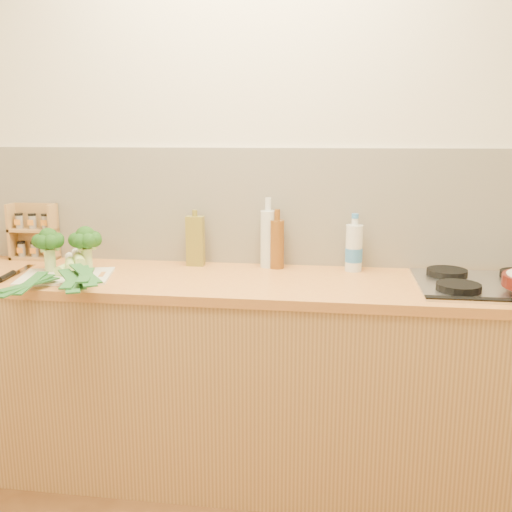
# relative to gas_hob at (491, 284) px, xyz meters

# --- Properties ---
(room_shell) EXTENTS (3.50, 3.50, 3.50)m
(room_shell) POSITION_rel_gas_hob_xyz_m (-1.02, 0.29, 0.26)
(room_shell) COLOR beige
(room_shell) RESTS_ON ground
(counter) EXTENTS (3.20, 0.62, 0.90)m
(counter) POSITION_rel_gas_hob_xyz_m (-1.02, 0.00, -0.46)
(counter) COLOR tan
(counter) RESTS_ON ground
(gas_hob) EXTENTS (0.58, 0.50, 0.04)m
(gas_hob) POSITION_rel_gas_hob_xyz_m (0.00, 0.00, 0.00)
(gas_hob) COLOR silver
(gas_hob) RESTS_ON counter
(chopping_board) EXTENTS (0.42, 0.35, 0.01)m
(chopping_board) POSITION_rel_gas_hob_xyz_m (-1.76, -0.10, -0.01)
(chopping_board) COLOR beige
(chopping_board) RESTS_ON counter
(broccoli_left) EXTENTS (0.14, 0.14, 0.19)m
(broccoli_left) POSITION_rel_gas_hob_xyz_m (-1.86, -0.03, 0.13)
(broccoli_left) COLOR #A6C271
(broccoli_left) RESTS_ON chopping_board
(broccoli_right) EXTENTS (0.14, 0.15, 0.20)m
(broccoli_right) POSITION_rel_gas_hob_xyz_m (-1.71, 0.01, 0.13)
(broccoli_right) COLOR #A6C271
(broccoli_right) RESTS_ON chopping_board
(leek_front) EXTENTS (0.12, 0.64, 0.04)m
(leek_front) POSITION_rel_gas_hob_xyz_m (-1.78, -0.14, 0.02)
(leek_front) COLOR white
(leek_front) RESTS_ON chopping_board
(leek_mid) EXTENTS (0.34, 0.61, 0.04)m
(leek_mid) POSITION_rel_gas_hob_xyz_m (-1.72, -0.14, 0.04)
(leek_mid) COLOR white
(leek_mid) RESTS_ON chopping_board
(leek_back) EXTENTS (0.36, 0.58, 0.04)m
(leek_back) POSITION_rel_gas_hob_xyz_m (-1.68, -0.12, 0.06)
(leek_back) COLOR white
(leek_back) RESTS_ON chopping_board
(chefs_knife) EXTENTS (0.07, 0.33, 0.02)m
(chefs_knife) POSITION_rel_gas_hob_xyz_m (-2.01, -0.11, -0.01)
(chefs_knife) COLOR silver
(chefs_knife) RESTS_ON counter
(spice_rack) EXTENTS (0.23, 0.09, 0.27)m
(spice_rack) POSITION_rel_gas_hob_xyz_m (-2.08, 0.25, 0.10)
(spice_rack) COLOR tan
(spice_rack) RESTS_ON counter
(oil_tin) EXTENTS (0.08, 0.05, 0.26)m
(oil_tin) POSITION_rel_gas_hob_xyz_m (-1.27, 0.21, 0.10)
(oil_tin) COLOR olive
(oil_tin) RESTS_ON counter
(glass_bottle) EXTENTS (0.07, 0.07, 0.32)m
(glass_bottle) POSITION_rel_gas_hob_xyz_m (-0.93, 0.23, 0.12)
(glass_bottle) COLOR silver
(glass_bottle) RESTS_ON counter
(amber_bottle) EXTENTS (0.06, 0.06, 0.27)m
(amber_bottle) POSITION_rel_gas_hob_xyz_m (-0.89, 0.21, 0.10)
(amber_bottle) COLOR brown
(amber_bottle) RESTS_ON counter
(water_bottle) EXTENTS (0.08, 0.08, 0.24)m
(water_bottle) POSITION_rel_gas_hob_xyz_m (-0.54, 0.21, 0.08)
(water_bottle) COLOR silver
(water_bottle) RESTS_ON counter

